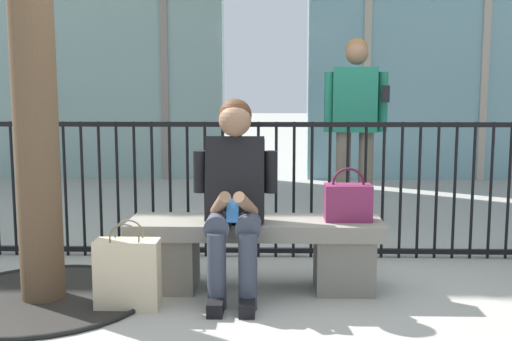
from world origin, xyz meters
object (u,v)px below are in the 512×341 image
(stone_bench, at_px, (256,247))
(handbag_on_bench, at_px, (348,201))
(seated_person_with_phone, at_px, (235,192))
(shopping_bag, at_px, (128,274))
(bystander_at_railing, at_px, (355,120))

(stone_bench, height_order, handbag_on_bench, handbag_on_bench)
(seated_person_with_phone, bearing_deg, stone_bench, 45.98)
(shopping_bag, height_order, bystander_at_railing, bystander_at_railing)
(handbag_on_bench, relative_size, bystander_at_railing, 0.20)
(bystander_at_railing, bearing_deg, stone_bench, -117.48)
(stone_bench, height_order, seated_person_with_phone, seated_person_with_phone)
(stone_bench, bearing_deg, handbag_on_bench, -0.99)
(bystander_at_railing, bearing_deg, seated_person_with_phone, -118.96)
(stone_bench, relative_size, seated_person_with_phone, 1.32)
(shopping_bag, bearing_deg, seated_person_with_phone, 23.30)
(stone_bench, distance_m, bystander_at_railing, 1.94)
(seated_person_with_phone, height_order, bystander_at_railing, bystander_at_railing)
(seated_person_with_phone, height_order, handbag_on_bench, seated_person_with_phone)
(seated_person_with_phone, bearing_deg, handbag_on_bench, 9.56)
(stone_bench, bearing_deg, shopping_bag, -151.92)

